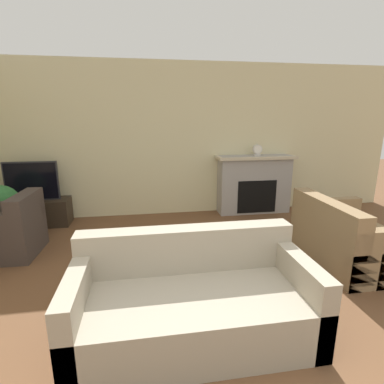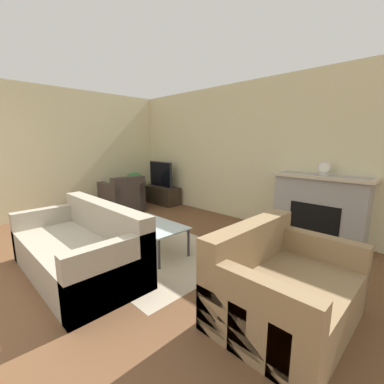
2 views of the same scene
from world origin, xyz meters
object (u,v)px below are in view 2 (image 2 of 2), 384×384
object	(u,v)px
armchair_by_window	(122,198)
couch_sectional	(81,250)
tv	(161,174)
mantel_clock	(325,168)
coffee_table	(151,226)
couch_loveseat	(282,288)
potted_plant	(135,184)

from	to	relation	value
armchair_by_window	couch_sectional	bearing A→B (deg)	52.62
tv	mantel_clock	size ratio (longest dim) A/B	4.11
couch_sectional	armchair_by_window	distance (m)	2.86
armchair_by_window	coffee_table	world-z (taller)	armchair_by_window
mantel_clock	couch_loveseat	bearing A→B (deg)	-79.17
mantel_clock	potted_plant	bearing A→B (deg)	-169.96
armchair_by_window	potted_plant	xyz separation A→B (m)	(-0.21, 0.49, 0.24)
tv	couch_sectional	xyz separation A→B (m)	(2.15, -2.94, -0.47)
tv	couch_loveseat	world-z (taller)	tv
tv	couch_sectional	size ratio (longest dim) A/B	0.43
mantel_clock	armchair_by_window	bearing A→B (deg)	-162.62
couch_loveseat	potted_plant	world-z (taller)	potted_plant
mantel_clock	couch_sectional	bearing A→B (deg)	-119.19
tv	armchair_by_window	bearing A→B (deg)	-91.65
couch_sectional	armchair_by_window	xyz separation A→B (m)	(-2.18, 1.84, 0.01)
couch_sectional	coffee_table	world-z (taller)	couch_sectional
couch_sectional	couch_loveseat	bearing A→B (deg)	23.60
coffee_table	mantel_clock	world-z (taller)	mantel_clock
couch_loveseat	armchair_by_window	size ratio (longest dim) A/B	1.39
couch_sectional	tv	bearing A→B (deg)	126.18
couch_loveseat	coffee_table	xyz separation A→B (m)	(-1.99, 0.04, 0.09)
armchair_by_window	mantel_clock	xyz separation A→B (m)	(3.89, 1.22, 0.88)
coffee_table	armchair_by_window	bearing A→B (deg)	159.29
armchair_by_window	coffee_table	bearing A→B (deg)	72.01
tv	couch_loveseat	bearing A→B (deg)	-25.31
potted_plant	mantel_clock	size ratio (longest dim) A/B	4.16
tv	potted_plant	bearing A→B (deg)	-111.49
potted_plant	couch_loveseat	bearing A→B (deg)	-17.33
couch_sectional	potted_plant	xyz separation A→B (m)	(-2.39, 2.33, 0.25)
armchair_by_window	mantel_clock	world-z (taller)	mantel_clock
couch_loveseat	mantel_clock	xyz separation A→B (m)	(-0.41, 2.13, 0.89)
couch_sectional	potted_plant	distance (m)	3.35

